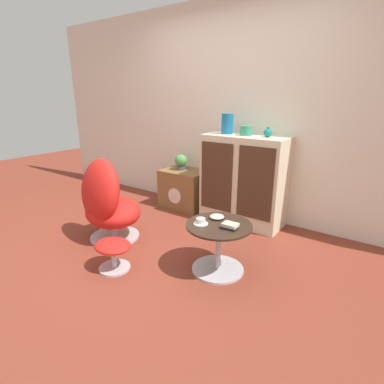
{
  "coord_description": "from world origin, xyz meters",
  "views": [
    {
      "loc": [
        1.85,
        -1.84,
        1.51
      ],
      "look_at": [
        0.14,
        0.55,
        0.55
      ],
      "focal_mm": 28.0,
      "sensor_mm": 36.0,
      "label": 1
    }
  ],
  "objects": [
    {
      "name": "ground_plane",
      "position": [
        0.0,
        0.0,
        0.0
      ],
      "size": [
        12.0,
        12.0,
        0.0
      ],
      "primitive_type": "plane",
      "color": "brown"
    },
    {
      "name": "wall_back",
      "position": [
        0.0,
        1.59,
        1.3
      ],
      "size": [
        6.4,
        0.06,
        2.6
      ],
      "color": "silver",
      "rests_on": "ground_plane"
    },
    {
      "name": "sideboard",
      "position": [
        0.35,
        1.33,
        0.53
      ],
      "size": [
        0.98,
        0.47,
        1.06
      ],
      "color": "beige",
      "rests_on": "ground_plane"
    },
    {
      "name": "tv_console",
      "position": [
        -0.53,
        1.33,
        0.26
      ],
      "size": [
        0.61,
        0.47,
        0.52
      ],
      "color": "brown",
      "rests_on": "ground_plane"
    },
    {
      "name": "egg_chair",
      "position": [
        -0.6,
        0.05,
        0.43
      ],
      "size": [
        0.79,
        0.75,
        0.92
      ],
      "color": "#B7B7BC",
      "rests_on": "ground_plane"
    },
    {
      "name": "ottoman",
      "position": [
        -0.1,
        -0.32,
        0.2
      ],
      "size": [
        0.35,
        0.3,
        0.28
      ],
      "color": "#B7B7BC",
      "rests_on": "ground_plane"
    },
    {
      "name": "coffee_table",
      "position": [
        0.67,
        0.21,
        0.26
      ],
      "size": [
        0.57,
        0.57,
        0.45
      ],
      "color": "#B7B7BC",
      "rests_on": "ground_plane"
    },
    {
      "name": "vase_leftmost",
      "position": [
        0.1,
        1.33,
        1.18
      ],
      "size": [
        0.14,
        0.14,
        0.24
      ],
      "color": "#196699",
      "rests_on": "sideboard"
    },
    {
      "name": "vase_inner_left",
      "position": [
        0.35,
        1.33,
        1.12
      ],
      "size": [
        0.14,
        0.14,
        0.11
      ],
      "color": "#2D8E6B",
      "rests_on": "sideboard"
    },
    {
      "name": "vase_inner_right",
      "position": [
        0.61,
        1.33,
        1.11
      ],
      "size": [
        0.09,
        0.09,
        0.11
      ],
      "color": "#147A75",
      "rests_on": "sideboard"
    },
    {
      "name": "potted_plant",
      "position": [
        -0.6,
        1.33,
        0.64
      ],
      "size": [
        0.17,
        0.17,
        0.21
      ],
      "color": "#4C4C51",
      "rests_on": "tv_console"
    },
    {
      "name": "teacup",
      "position": [
        0.54,
        0.13,
        0.47
      ],
      "size": [
        0.13,
        0.13,
        0.05
      ],
      "color": "white",
      "rests_on": "coffee_table"
    },
    {
      "name": "book_stack",
      "position": [
        0.79,
        0.19,
        0.47
      ],
      "size": [
        0.14,
        0.11,
        0.05
      ],
      "color": "black",
      "rests_on": "coffee_table"
    },
    {
      "name": "bowl",
      "position": [
        0.59,
        0.31,
        0.47
      ],
      "size": [
        0.13,
        0.13,
        0.04
      ],
      "color": "beige",
      "rests_on": "coffee_table"
    }
  ]
}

